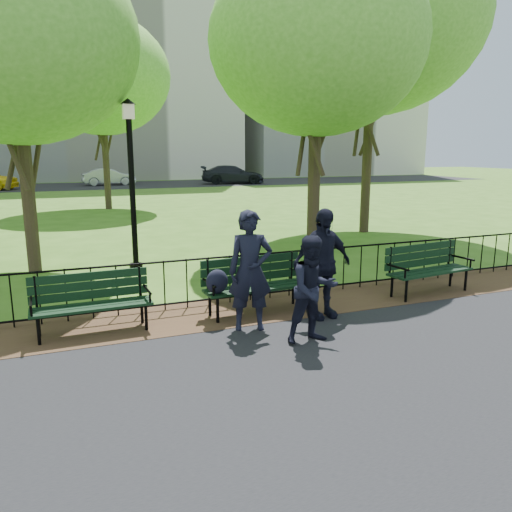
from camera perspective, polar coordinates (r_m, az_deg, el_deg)
name	(u,v)px	position (r m, az deg, el deg)	size (l,w,h in m)	color
ground	(310,336)	(7.72, 6.15, -9.03)	(120.00, 120.00, 0.00)	#386019
asphalt_path	(485,463)	(5.28, 24.75, -20.68)	(60.00, 9.20, 0.01)	black
dirt_strip	(271,307)	(8.99, 1.69, -5.79)	(60.00, 1.60, 0.01)	#3E2719
far_street	(103,186)	(41.59, -17.04, 7.71)	(70.00, 9.00, 0.01)	black
iron_fence	(260,274)	(9.30, 0.49, -2.07)	(24.06, 0.06, 1.00)	black
apartment_mid	(103,22)	(55.98, -17.08, 24.17)	(24.00, 15.00, 30.00)	silver
apartment_east	(319,69)	(62.48, 7.17, 20.45)	(20.00, 15.00, 24.00)	silver
park_bench_main	(243,279)	(8.41, -1.51, -2.70)	(1.89, 0.68, 1.05)	black
park_bench_left_a	(91,296)	(8.04, -18.34, -4.40)	(1.79, 0.60, 1.00)	black
park_bench_right_a	(427,264)	(10.26, 18.91, -0.82)	(1.90, 0.79, 1.05)	black
lamppost	(132,180)	(11.70, -14.01, 8.46)	(0.35, 0.35, 3.87)	black
tree_near_w	(13,38)	(12.49, -25.99, 21.53)	(5.24, 5.24, 7.31)	#2D2116
tree_near_e	(317,42)	(14.22, 7.02, 23.10)	(5.71, 5.71, 7.95)	#2D2116
tree_mid_e	(373,19)	(17.86, 13.27, 24.91)	(7.06, 7.06, 9.84)	#2D2116
tree_far_c	(101,75)	(25.10, -17.33, 19.11)	(6.28, 6.28, 8.76)	#2D2116
person_left	(250,271)	(7.67, -0.65, -1.69)	(0.68, 0.45, 1.87)	black
person_mid	(313,290)	(7.23, 6.58, -3.83)	(0.77, 0.40, 1.58)	black
person_right	(322,264)	(8.28, 7.57, -0.88)	(1.08, 0.44, 1.84)	black
sedan_silver	(109,177)	(41.72, -16.49, 8.68)	(1.41, 4.05, 1.34)	#96989D
sedan_dark	(233,175)	(41.88, -2.69, 9.28)	(2.10, 5.17, 1.50)	black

